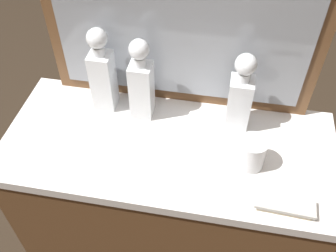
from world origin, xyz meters
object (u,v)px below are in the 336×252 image
silver_brush_far_left (285,205)px  crystal_decanter_left (141,86)px  crystal_decanter_right (240,99)px  crystal_tumbler_far_right (251,154)px  crystal_decanter_far_right (103,77)px

silver_brush_far_left → crystal_decanter_left: bearing=147.6°
crystal_decanter_right → silver_brush_far_left: bearing=-63.0°
crystal_tumbler_far_right → silver_brush_far_left: crystal_tumbler_far_right is taller
crystal_decanter_far_right → crystal_decanter_right: bearing=-2.1°
crystal_decanter_far_right → silver_brush_far_left: size_ratio=1.83×
crystal_decanter_far_right → crystal_tumbler_far_right: size_ratio=3.07×
crystal_decanter_far_right → silver_brush_far_left: bearing=-27.6°
crystal_decanter_far_right → crystal_decanter_right: size_ratio=1.08×
crystal_decanter_left → silver_brush_far_left: crystal_decanter_left is taller
crystal_decanter_right → silver_brush_far_left: (0.15, -0.30, -0.10)m
crystal_decanter_left → crystal_tumbler_far_right: bearing=-23.3°
crystal_decanter_left → crystal_decanter_far_right: crystal_decanter_far_right is taller
crystal_tumbler_far_right → silver_brush_far_left: size_ratio=0.60×
crystal_tumbler_far_right → silver_brush_far_left: (0.10, -0.14, -0.03)m
crystal_decanter_far_right → crystal_tumbler_far_right: crystal_decanter_far_right is taller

